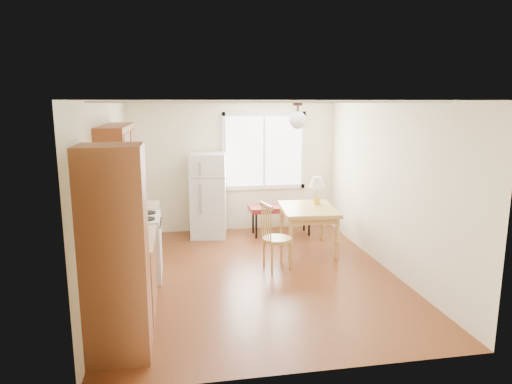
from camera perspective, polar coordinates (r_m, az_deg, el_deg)
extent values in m
cube|color=#502310|center=(6.78, -0.02, -10.31)|extent=(4.60, 5.60, 0.12)
cube|color=white|center=(6.31, -0.03, 11.32)|extent=(4.60, 5.60, 0.12)
cube|color=#FFF8CB|center=(8.87, -2.83, 3.17)|extent=(4.60, 0.10, 2.50)
cube|color=#FFF8CB|center=(4.06, 6.15, -6.56)|extent=(4.60, 0.10, 2.50)
cube|color=#FFF8CB|center=(6.40, -17.95, -0.49)|extent=(0.10, 5.60, 2.50)
cube|color=#FFF8CB|center=(7.05, 16.20, 0.65)|extent=(0.10, 5.60, 2.50)
cube|color=brown|center=(4.63, -17.15, -7.36)|extent=(0.60, 0.60, 2.10)
cube|color=brown|center=(5.78, -15.60, -10.08)|extent=(0.60, 1.10, 0.86)
cube|color=tan|center=(5.63, -15.74, -5.81)|extent=(0.62, 1.14, 0.04)
cube|color=silver|center=(6.75, -14.57, -6.72)|extent=(0.65, 0.76, 0.90)
cube|color=brown|center=(7.48, -14.32, -5.12)|extent=(0.60, 0.60, 0.86)
cube|color=brown|center=(6.14, -16.94, 4.77)|extent=(0.33, 1.60, 0.70)
cube|color=white|center=(8.91, 1.00, 5.16)|extent=(1.50, 0.02, 1.35)
cylinder|color=#321F16|center=(6.85, 5.26, 10.93)|extent=(0.14, 0.14, 0.06)
cylinder|color=#321F16|center=(6.85, 5.24, 10.10)|extent=(0.03, 0.03, 0.16)
sphere|color=white|center=(6.86, 5.22, 8.93)|extent=(0.26, 0.26, 0.26)
cube|color=silver|center=(8.53, -5.98, -0.40)|extent=(0.73, 0.73, 1.56)
cube|color=gray|center=(8.14, -5.86, 1.68)|extent=(0.64, 0.02, 0.02)
cube|color=gray|center=(8.16, -6.95, 0.17)|extent=(0.03, 0.03, 0.94)
cube|color=maroon|center=(8.64, 3.15, -2.03)|extent=(1.22, 0.48, 0.09)
cylinder|color=black|center=(8.45, 0.03, -4.28)|extent=(0.04, 0.04, 0.47)
cylinder|color=black|center=(8.68, 6.67, -3.94)|extent=(0.04, 0.04, 0.47)
cylinder|color=black|center=(8.77, -0.36, -3.70)|extent=(0.04, 0.04, 0.47)
cylinder|color=black|center=(8.99, 6.05, -3.39)|extent=(0.04, 0.04, 0.47)
cube|color=#A88240|center=(7.75, 6.53, -2.13)|extent=(0.99, 1.26, 0.06)
cube|color=#A88240|center=(7.77, 6.52, -2.71)|extent=(0.88, 1.15, 0.10)
cylinder|color=#A88240|center=(7.29, 4.36, -5.97)|extent=(0.07, 0.07, 0.68)
cylinder|color=#A88240|center=(7.44, 10.08, -5.76)|extent=(0.07, 0.07, 0.68)
cylinder|color=#A88240|center=(8.28, 3.24, -3.85)|extent=(0.07, 0.07, 0.68)
cylinder|color=#A88240|center=(8.41, 8.29, -3.71)|extent=(0.07, 0.07, 0.68)
cylinder|color=#A88240|center=(6.92, 2.65, -5.92)|extent=(0.44, 0.44, 0.05)
cylinder|color=#A88240|center=(6.80, 2.02, -8.22)|extent=(0.04, 0.04, 0.45)
cylinder|color=#A88240|center=(6.93, 4.30, -7.89)|extent=(0.04, 0.04, 0.45)
cylinder|color=#A88240|center=(7.06, 0.99, -7.48)|extent=(0.04, 0.04, 0.45)
cylinder|color=#A88240|center=(7.18, 3.21, -7.17)|extent=(0.04, 0.04, 0.45)
cylinder|color=gold|center=(7.99, 7.58, -1.13)|extent=(0.13, 0.13, 0.11)
cylinder|color=gold|center=(7.96, 7.61, -0.08)|extent=(0.02, 0.02, 0.19)
cone|color=white|center=(7.93, 7.64, 1.23)|extent=(0.28, 0.28, 0.19)
cube|color=black|center=(5.21, -16.55, -6.59)|extent=(0.18, 0.22, 0.07)
cube|color=black|center=(5.08, -16.76, -5.08)|extent=(0.17, 0.07, 0.26)
cylinder|color=black|center=(5.22, -16.55, -5.47)|extent=(0.13, 0.13, 0.11)
cylinder|color=red|center=(5.52, -16.37, -4.99)|extent=(0.13, 0.13, 0.18)
sphere|color=red|center=(5.48, -16.44, -3.75)|extent=(0.06, 0.06, 0.06)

